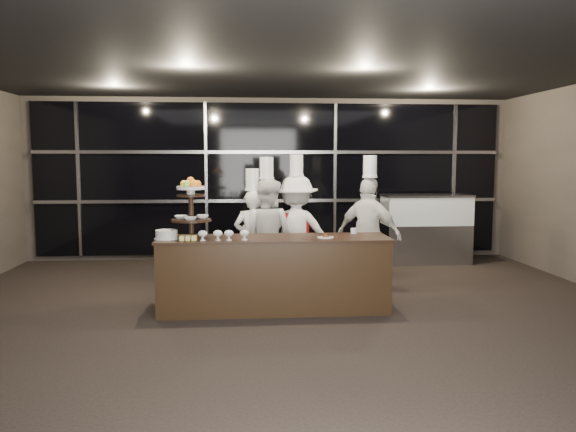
{
  "coord_description": "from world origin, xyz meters",
  "views": [
    {
      "loc": [
        -0.53,
        -5.53,
        1.89
      ],
      "look_at": [
        0.04,
        1.59,
        1.15
      ],
      "focal_mm": 35.0,
      "sensor_mm": 36.0,
      "label": 1
    }
  ],
  "objects": [
    {
      "name": "room",
      "position": [
        0.0,
        0.0,
        1.5
      ],
      "size": [
        10.0,
        10.0,
        10.0
      ],
      "color": "black",
      "rests_on": "ground"
    },
    {
      "name": "chef_d",
      "position": [
        1.23,
        2.13,
        0.83
      ],
      "size": [
        1.0,
        0.9,
        1.93
      ],
      "color": "white",
      "rests_on": "ground"
    },
    {
      "name": "layer_cake",
      "position": [
        -1.45,
        1.24,
        0.97
      ],
      "size": [
        0.3,
        0.3,
        0.11
      ],
      "color": "white",
      "rests_on": "buffet_counter"
    },
    {
      "name": "chef_c",
      "position": [
        0.23,
        2.44,
        0.83
      ],
      "size": [
        1.14,
        0.76,
        1.94
      ],
      "color": "white",
      "rests_on": "ground"
    },
    {
      "name": "window_wall",
      "position": [
        0.0,
        4.94,
        1.5
      ],
      "size": [
        8.6,
        0.1,
        2.8
      ],
      "color": "black",
      "rests_on": "ground"
    },
    {
      "name": "display_case",
      "position": [
        2.77,
        4.3,
        0.69
      ],
      "size": [
        1.55,
        0.67,
        1.24
      ],
      "color": "#A5A5AA",
      "rests_on": "ground"
    },
    {
      "name": "display_stand",
      "position": [
        -1.16,
        1.29,
        1.34
      ],
      "size": [
        0.48,
        0.48,
        0.74
      ],
      "color": "black",
      "rests_on": "buffet_counter"
    },
    {
      "name": "pastry_squares",
      "position": [
        -1.18,
        1.13,
        0.95
      ],
      "size": [
        0.2,
        0.13,
        0.05
      ],
      "color": "#EEDE74",
      "rests_on": "buffet_counter"
    },
    {
      "name": "buffet_counter",
      "position": [
        -0.16,
        1.29,
        0.47
      ],
      "size": [
        2.84,
        0.74,
        0.92
      ],
      "color": "black",
      "rests_on": "ground"
    },
    {
      "name": "small_plate",
      "position": [
        0.47,
        1.19,
        0.94
      ],
      "size": [
        0.2,
        0.2,
        0.05
      ],
      "color": "white",
      "rests_on": "buffet_counter"
    },
    {
      "name": "chef_a",
      "position": [
        -0.39,
        2.33,
        0.76
      ],
      "size": [
        0.56,
        0.39,
        1.74
      ],
      "color": "white",
      "rests_on": "ground"
    },
    {
      "name": "chef_b",
      "position": [
        -0.2,
        2.31,
        0.82
      ],
      "size": [
        0.97,
        0.9,
        1.91
      ],
      "color": "white",
      "rests_on": "ground"
    },
    {
      "name": "compotes",
      "position": [
        -0.76,
        1.07,
        1.0
      ],
      "size": [
        0.6,
        0.11,
        0.12
      ],
      "color": "silver",
      "rests_on": "buffet_counter"
    },
    {
      "name": "chef_cup",
      "position": [
        0.89,
        1.54,
        0.96
      ],
      "size": [
        0.08,
        0.08,
        0.07
      ],
      "primitive_type": "cylinder",
      "color": "white",
      "rests_on": "buffet_counter"
    }
  ]
}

